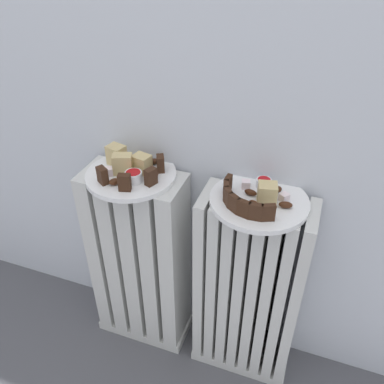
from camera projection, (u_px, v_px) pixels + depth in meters
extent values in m
cube|color=silver|center=(146.00, 321.00, 1.33)|extent=(0.28, 0.13, 0.03)
cube|color=silver|center=(106.00, 249.00, 1.19)|extent=(0.04, 0.13, 0.56)
cube|color=silver|center=(123.00, 253.00, 1.18)|extent=(0.04, 0.13, 0.56)
cube|color=silver|center=(140.00, 258.00, 1.16)|extent=(0.04, 0.13, 0.56)
cube|color=silver|center=(157.00, 262.00, 1.14)|extent=(0.04, 0.13, 0.56)
cube|color=silver|center=(176.00, 267.00, 1.13)|extent=(0.04, 0.13, 0.56)
cube|color=silver|center=(241.00, 351.00, 1.24)|extent=(0.28, 0.13, 0.03)
cube|color=silver|center=(205.00, 275.00, 1.10)|extent=(0.03, 0.13, 0.56)
cube|color=silver|center=(217.00, 278.00, 1.09)|extent=(0.03, 0.13, 0.56)
cube|color=silver|center=(230.00, 282.00, 1.08)|extent=(0.03, 0.13, 0.56)
cube|color=silver|center=(242.00, 285.00, 1.07)|extent=(0.03, 0.13, 0.56)
cube|color=silver|center=(255.00, 288.00, 1.06)|extent=(0.03, 0.13, 0.56)
cube|color=silver|center=(268.00, 292.00, 1.05)|extent=(0.03, 0.13, 0.56)
cube|color=silver|center=(281.00, 295.00, 1.04)|extent=(0.03, 0.13, 0.56)
cube|color=silver|center=(295.00, 299.00, 1.04)|extent=(0.03, 0.13, 0.56)
cylinder|color=white|center=(131.00, 175.00, 0.99)|extent=(0.23, 0.23, 0.01)
cylinder|color=white|center=(259.00, 201.00, 0.90)|extent=(0.23, 0.23, 0.01)
cube|color=#382114|center=(102.00, 175.00, 0.94)|extent=(0.03, 0.03, 0.04)
cube|color=#382114|center=(124.00, 182.00, 0.92)|extent=(0.03, 0.03, 0.04)
cube|color=#382114|center=(151.00, 177.00, 0.94)|extent=(0.03, 0.03, 0.04)
cube|color=#382114|center=(161.00, 163.00, 0.99)|extent=(0.03, 0.03, 0.04)
cube|color=tan|center=(117.00, 155.00, 1.01)|extent=(0.05, 0.04, 0.05)
cube|color=tan|center=(142.00, 164.00, 0.98)|extent=(0.05, 0.04, 0.05)
cube|color=tan|center=(123.00, 164.00, 0.98)|extent=(0.05, 0.04, 0.05)
cube|color=white|center=(140.00, 161.00, 1.02)|extent=(0.02, 0.02, 0.02)
cube|color=white|center=(109.00, 171.00, 0.98)|extent=(0.03, 0.03, 0.02)
ellipsoid|color=#3D1E0F|center=(154.00, 174.00, 0.97)|extent=(0.03, 0.03, 0.02)
ellipsoid|color=#3D1E0F|center=(154.00, 162.00, 1.02)|extent=(0.03, 0.03, 0.02)
ellipsoid|color=#3D1E0F|center=(144.00, 157.00, 1.04)|extent=(0.02, 0.02, 0.02)
ellipsoid|color=#3D1E0F|center=(114.00, 182.00, 0.94)|extent=(0.03, 0.03, 0.02)
cylinder|color=white|center=(134.00, 177.00, 0.95)|extent=(0.04, 0.04, 0.02)
cylinder|color=#B21419|center=(133.00, 174.00, 0.95)|extent=(0.03, 0.03, 0.01)
cube|color=#382114|center=(228.00, 184.00, 0.91)|extent=(0.01, 0.03, 0.04)
cube|color=#382114|center=(226.00, 190.00, 0.89)|extent=(0.02, 0.03, 0.04)
cube|color=#382114|center=(228.00, 197.00, 0.87)|extent=(0.03, 0.03, 0.04)
cube|color=#382114|center=(234.00, 203.00, 0.85)|extent=(0.03, 0.03, 0.04)
cube|color=#382114|center=(244.00, 209.00, 0.84)|extent=(0.03, 0.02, 0.04)
cube|color=#382114|center=(255.00, 212.00, 0.83)|extent=(0.03, 0.01, 0.04)
cube|color=#382114|center=(268.00, 213.00, 0.83)|extent=(0.03, 0.02, 0.04)
cube|color=tan|center=(267.00, 194.00, 0.88)|extent=(0.05, 0.05, 0.05)
cube|color=white|center=(284.00, 197.00, 0.89)|extent=(0.03, 0.03, 0.02)
cube|color=white|center=(246.00, 184.00, 0.93)|extent=(0.02, 0.02, 0.02)
ellipsoid|color=#3D1E0F|center=(253.00, 204.00, 0.87)|extent=(0.03, 0.02, 0.02)
ellipsoid|color=#3D1E0F|center=(277.00, 189.00, 0.92)|extent=(0.03, 0.03, 0.02)
ellipsoid|color=#3D1E0F|center=(251.00, 192.00, 0.91)|extent=(0.03, 0.02, 0.01)
ellipsoid|color=#3D1E0F|center=(286.00, 205.00, 0.87)|extent=(0.03, 0.02, 0.02)
cylinder|color=white|center=(264.00, 183.00, 0.93)|extent=(0.04, 0.04, 0.02)
cylinder|color=#B21419|center=(264.00, 181.00, 0.93)|extent=(0.03, 0.03, 0.01)
cube|color=silver|center=(261.00, 203.00, 0.88)|extent=(0.03, 0.06, 0.00)
cube|color=silver|center=(273.00, 193.00, 0.92)|extent=(0.03, 0.03, 0.00)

